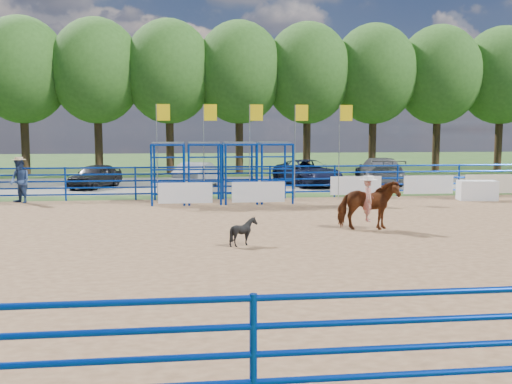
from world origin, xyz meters
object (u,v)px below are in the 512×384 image
at_px(calf, 244,231).
at_px(car_b, 199,175).
at_px(car_c, 307,173).
at_px(spectator_cowboy, 20,180).
at_px(horse_and_rider, 368,202).
at_px(car_a, 95,176).
at_px(announcer_table, 477,190).
at_px(car_d, 379,171).

relative_size(calf, car_b, 0.18).
height_order(calf, car_c, car_c).
bearing_deg(spectator_cowboy, horse_and_rider, -32.27).
bearing_deg(car_a, announcer_table, -2.25).
xyz_separation_m(car_c, car_d, (4.23, 0.27, 0.05)).
xyz_separation_m(announcer_table, car_c, (-6.04, 7.55, 0.27)).
bearing_deg(car_c, car_a, 165.34).
height_order(announcer_table, spectator_cowboy, spectator_cowboy).
height_order(horse_and_rider, car_b, horse_and_rider).
bearing_deg(spectator_cowboy, calf, -49.32).
bearing_deg(car_b, announcer_table, 170.75).
distance_m(announcer_table, car_d, 8.03).
bearing_deg(car_a, car_c, 20.88).
bearing_deg(car_a, car_b, 15.15).
relative_size(car_c, car_d, 0.97).
bearing_deg(car_b, spectator_cowboy, 57.84).
relative_size(spectator_cowboy, car_d, 0.37).
bearing_deg(announcer_table, horse_and_rider, -136.73).
distance_m(spectator_cowboy, car_a, 6.65).
bearing_deg(announcer_table, car_a, 156.70).
height_order(horse_and_rider, spectator_cowboy, horse_and_rider).
distance_m(calf, car_a, 17.48).
bearing_deg(car_a, horse_and_rider, -32.55).
relative_size(spectator_cowboy, car_a, 0.51).
relative_size(announcer_table, car_c, 0.32).
bearing_deg(car_d, spectator_cowboy, 27.95).
relative_size(car_a, car_d, 0.72).
xyz_separation_m(car_a, car_d, (15.81, 0.24, 0.12)).
height_order(announcer_table, car_c, car_c).
bearing_deg(announcer_table, car_c, 128.64).
xyz_separation_m(calf, car_b, (-0.95, 15.68, 0.29)).
xyz_separation_m(announcer_table, car_d, (-1.80, 7.82, 0.32)).
bearing_deg(announcer_table, car_d, 102.98).
distance_m(horse_and_rider, car_b, 14.59).
xyz_separation_m(car_b, car_d, (10.30, 0.81, 0.08)).
relative_size(spectator_cowboy, car_b, 0.46).
bearing_deg(horse_and_rider, calf, -154.01).
distance_m(announcer_table, car_a, 19.18).
relative_size(car_b, car_c, 0.81).
xyz_separation_m(announcer_table, spectator_cowboy, (-19.71, 1.29, 0.53)).
relative_size(announcer_table, car_b, 0.39).
distance_m(announcer_table, car_b, 14.00).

